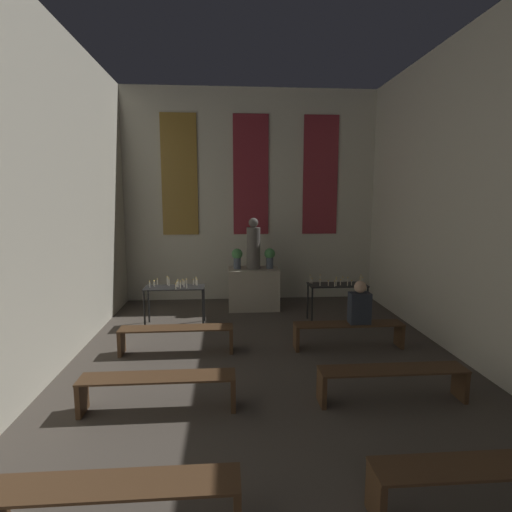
{
  "coord_description": "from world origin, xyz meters",
  "views": [
    {
      "loc": [
        -0.63,
        0.5,
        2.63
      ],
      "look_at": [
        0.0,
        8.96,
        1.39
      ],
      "focal_mm": 28.0,
      "sensor_mm": 36.0,
      "label": 1
    }
  ],
  "objects": [
    {
      "name": "person_seated",
      "position": [
        1.68,
        7.11,
        0.78
      ],
      "size": [
        0.36,
        0.24,
        0.76
      ],
      "color": "#282D38",
      "rests_on": "pew_back_right"
    },
    {
      "name": "statue",
      "position": [
        0.0,
        9.76,
        1.51
      ],
      "size": [
        0.32,
        0.32,
        1.2
      ],
      "color": "#5B5651",
      "rests_on": "altar"
    },
    {
      "name": "flower_vase_left",
      "position": [
        -0.38,
        9.76,
        1.25
      ],
      "size": [
        0.25,
        0.25,
        0.48
      ],
      "color": "#4C5666",
      "rests_on": "altar"
    },
    {
      "name": "altar",
      "position": [
        0.0,
        9.76,
        0.48
      ],
      "size": [
        1.18,
        0.73,
        0.97
      ],
      "color": "#ADA38E",
      "rests_on": "ground_plane"
    },
    {
      "name": "flower_vase_right",
      "position": [
        0.38,
        9.76,
        1.25
      ],
      "size": [
        0.25,
        0.25,
        0.48
      ],
      "color": "#4C5666",
      "rests_on": "altar"
    },
    {
      "name": "pew_second_left",
      "position": [
        -1.49,
        3.36,
        0.33
      ],
      "size": [
        1.91,
        0.36,
        0.45
      ],
      "color": "#4C331E",
      "rests_on": "ground_plane"
    },
    {
      "name": "candle_rack_right",
      "position": [
        1.71,
        8.63,
        0.71
      ],
      "size": [
        1.22,
        0.51,
        1.0
      ],
      "color": "black",
      "rests_on": "ground_plane"
    },
    {
      "name": "pew_third_left",
      "position": [
        -1.49,
        5.24,
        0.33
      ],
      "size": [
        1.91,
        0.36,
        0.45
      ],
      "color": "#4C331E",
      "rests_on": "ground_plane"
    },
    {
      "name": "wall_back",
      "position": [
        0.0,
        10.78,
        2.69
      ],
      "size": [
        6.59,
        0.16,
        5.32
      ],
      "color": "beige",
      "rests_on": "ground_plane"
    },
    {
      "name": "wall_left",
      "position": [
        -3.24,
        5.36,
        2.66
      ],
      "size": [
        0.12,
        10.96,
        5.32
      ],
      "color": "beige",
      "rests_on": "ground_plane"
    },
    {
      "name": "pew_back_right",
      "position": [
        1.49,
        7.11,
        0.33
      ],
      "size": [
        1.91,
        0.36,
        0.45
      ],
      "color": "#4C331E",
      "rests_on": "ground_plane"
    },
    {
      "name": "candle_rack_left",
      "position": [
        -1.71,
        8.63,
        0.71
      ],
      "size": [
        1.22,
        0.51,
        1.01
      ],
      "color": "black",
      "rests_on": "ground_plane"
    },
    {
      "name": "pew_third_right",
      "position": [
        1.49,
        5.24,
        0.33
      ],
      "size": [
        1.91,
        0.36,
        0.45
      ],
      "color": "#4C331E",
      "rests_on": "ground_plane"
    },
    {
      "name": "pew_back_left",
      "position": [
        -1.49,
        7.11,
        0.33
      ],
      "size": [
        1.91,
        0.36,
        0.45
      ],
      "color": "#4C331E",
      "rests_on": "ground_plane"
    },
    {
      "name": "pew_second_right",
      "position": [
        1.49,
        3.36,
        0.33
      ],
      "size": [
        1.91,
        0.36,
        0.45
      ],
      "color": "#4C331E",
      "rests_on": "ground_plane"
    }
  ]
}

